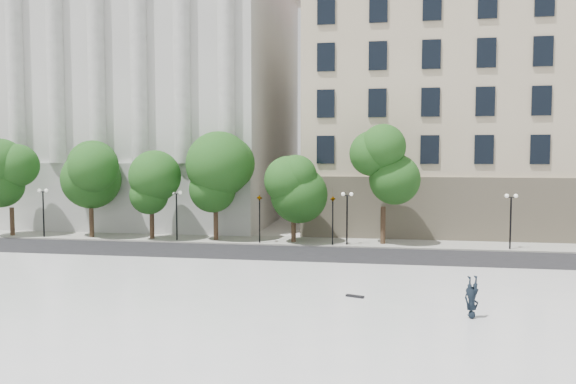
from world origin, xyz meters
name	(u,v)px	position (x,y,z in m)	size (l,w,h in m)	color
ground	(143,347)	(0.00, 0.00, 0.00)	(160.00, 160.00, 0.00)	#B1AFA7
plaza	(173,316)	(0.00, 3.00, 0.23)	(44.00, 22.00, 0.45)	white
street	(254,255)	(0.00, 18.00, 0.01)	(60.00, 8.00, 0.02)	black
far_sidewalk	(271,241)	(0.00, 24.00, 0.06)	(60.00, 4.00, 0.12)	#A09E93
building_west	(140,96)	(-17.00, 38.57, 12.89)	(31.50, 27.65, 25.60)	silver
building_east	(503,108)	(20.00, 38.91, 11.14)	(36.00, 26.15, 23.00)	#C6B597
traffic_light_west	(260,195)	(-0.56, 22.30, 3.73)	(0.93, 1.83, 4.23)	black
traffic_light_east	(333,196)	(4.89, 22.30, 3.69)	(0.43, 1.72, 4.19)	black
person_lying	(472,313)	(11.80, 3.86, 0.68)	(0.60, 0.39, 1.65)	black
skateboard	(355,296)	(7.20, 6.35, 0.49)	(0.82, 0.21, 0.08)	black
street_trees	(196,181)	(-5.80, 23.26, 4.66)	(33.65, 4.66, 7.40)	#382619
lamp_posts	(261,207)	(-0.55, 22.60, 2.78)	(36.52, 0.28, 4.00)	black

